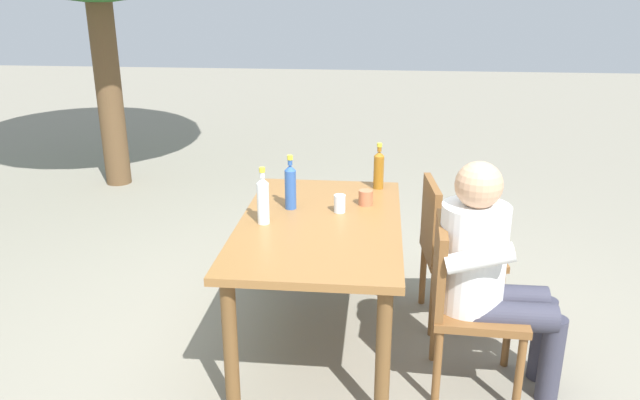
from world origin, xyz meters
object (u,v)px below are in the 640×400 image
person_in_white_shirt (488,268)px  bottle_clear (263,200)px  bottle_amber (379,169)px  cup_glass (340,204)px  chair_near_right (449,245)px  cup_terracotta (366,198)px  chair_near_left (462,297)px  dining_table (320,238)px  backpack_by_near_side (288,224)px  bottle_blue (290,186)px

person_in_white_shirt → bottle_clear: size_ratio=3.83×
bottle_amber → cup_glass: size_ratio=2.89×
chair_near_right → cup_terracotta: 0.58m
bottle_amber → bottle_clear: (-0.66, 0.60, 0.01)m
person_in_white_shirt → cup_glass: (0.48, 0.75, 0.13)m
chair_near_left → bottle_amber: size_ratio=3.02×
chair_near_right → cup_glass: chair_near_right is taller
chair_near_left → cup_terracotta: chair_near_left is taller
chair_near_right → bottle_clear: size_ratio=2.82×
chair_near_left → cup_glass: 0.85m
cup_glass → dining_table: bearing=147.6°
bottle_clear → cup_glass: size_ratio=3.09×
chair_near_right → cup_glass: (-0.17, 0.64, 0.30)m
chair_near_left → person_in_white_shirt: person_in_white_shirt is taller
bottle_clear → backpack_by_near_side: size_ratio=0.75×
person_in_white_shirt → bottle_clear: bearing=76.8°
chair_near_left → backpack_by_near_side: (1.59, 1.11, -0.29)m
chair_near_right → cup_glass: bearing=105.0°
chair_near_left → chair_near_right: bearing=-0.0°
dining_table → bottle_amber: (0.60, -0.30, 0.22)m
chair_near_left → person_in_white_shirt: bearing=-91.9°
bottle_blue → backpack_by_near_side: bearing=9.9°
chair_near_right → person_in_white_shirt: (-0.65, -0.11, 0.17)m
chair_near_left → person_in_white_shirt: (-0.00, -0.11, 0.17)m
dining_table → bottle_amber: bottle_amber is taller
cup_glass → cup_terracotta: cup_glass is taller
chair_near_right → bottle_amber: (0.28, 0.43, 0.37)m
chair_near_right → cup_terracotta: (-0.04, 0.50, 0.29)m
chair_near_right → backpack_by_near_side: bearing=49.4°
bottle_blue → chair_near_left: bearing=-118.9°
bottle_amber → cup_terracotta: bearing=167.5°
chair_near_left → bottle_clear: (0.26, 1.03, 0.38)m
person_in_white_shirt → bottle_blue: size_ratio=3.79×
chair_near_left → person_in_white_shirt: size_ratio=0.74×
chair_near_left → bottle_clear: bearing=75.6°
bottle_clear → backpack_by_near_side: 1.49m
bottle_blue → cup_glass: (-0.03, -0.28, -0.08)m
dining_table → cup_glass: size_ratio=14.58×
chair_near_left → bottle_clear: bottle_clear is taller
dining_table → cup_glass: bearing=-32.4°
chair_near_right → person_in_white_shirt: bearing=-170.4°
person_in_white_shirt → bottle_amber: person_in_white_shirt is taller
chair_near_left → bottle_amber: (0.92, 0.43, 0.37)m
dining_table → bottle_amber: bearing=-27.0°
chair_near_left → bottle_blue: bottle_blue is taller
dining_table → bottle_blue: (0.18, 0.18, 0.23)m
bottle_blue → bottle_amber: bearing=-49.6°
dining_table → backpack_by_near_side: bearing=16.5°
dining_table → person_in_white_shirt: person_in_white_shirt is taller
bottle_clear → cup_terracotta: size_ratio=3.55×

